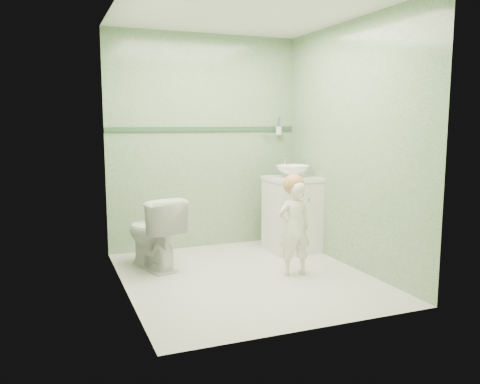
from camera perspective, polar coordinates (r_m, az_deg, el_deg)
name	(u,v)px	position (r m, az deg, el deg)	size (l,w,h in m)	color
ground	(246,277)	(4.66, 0.69, -9.79)	(2.50, 2.50, 0.00)	beige
room_shell	(246,148)	(4.43, 0.72, 5.12)	(2.50, 2.54, 2.40)	gray
trim_stripe	(204,129)	(5.59, -4.13, 7.27)	(2.20, 0.02, 0.05)	#2F5133
vanity	(292,215)	(5.52, 6.03, -2.69)	(0.52, 0.50, 0.80)	white
counter	(292,179)	(5.46, 6.09, 1.54)	(0.54, 0.52, 0.04)	white
basin	(293,171)	(5.45, 6.11, 2.42)	(0.37, 0.37, 0.13)	white
faucet	(285,163)	(5.60, 5.24, 3.41)	(0.03, 0.13, 0.18)	silver
cup_holder	(278,130)	(5.87, 4.44, 7.14)	(0.26, 0.07, 0.21)	silver
toilet	(153,232)	(4.91, -10.04, -4.63)	(0.40, 0.70, 0.72)	white
toddler	(294,228)	(4.64, 6.30, -4.20)	(0.32, 0.21, 0.89)	white
hair_cap	(294,184)	(4.59, 6.24, 0.87)	(0.20, 0.20, 0.20)	#C5804B
teal_toothbrush	(308,199)	(4.51, 7.88, -0.84)	(0.11, 0.13, 0.08)	#129886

